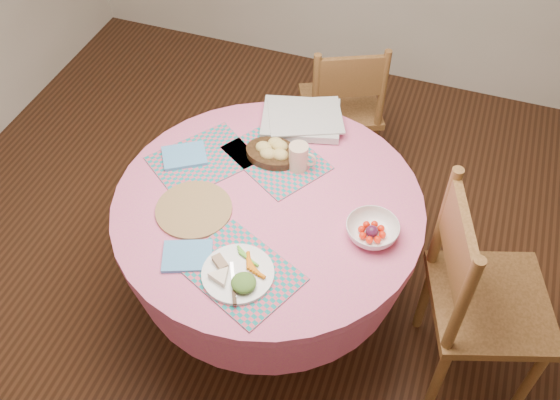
{
  "coord_description": "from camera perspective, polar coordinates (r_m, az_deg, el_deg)",
  "views": [
    {
      "loc": [
        0.59,
        -1.53,
        2.59
      ],
      "look_at": [
        0.05,
        0.0,
        0.78
      ],
      "focal_mm": 40.0,
      "sensor_mm": 36.0,
      "label": 1
    }
  ],
  "objects": [
    {
      "name": "fruit_bowl",
      "position": [
        2.35,
        8.42,
        -2.8
      ],
      "size": [
        0.21,
        0.21,
        0.06
      ],
      "rotation": [
        0.0,
        0.0,
        -0.08
      ],
      "color": "white",
      "rests_on": "dining_table"
    },
    {
      "name": "napkin_near",
      "position": [
        2.31,
        -8.46,
        -5.09
      ],
      "size": [
        0.22,
        0.2,
        0.01
      ],
      "primitive_type": "cube",
      "rotation": [
        0.0,
        0.0,
        0.37
      ],
      "color": "#5195D1",
      "rests_on": "dining_table"
    },
    {
      "name": "wicker_trivet",
      "position": [
        2.45,
        -7.88,
        -0.86
      ],
      "size": [
        0.3,
        0.3,
        0.01
      ],
      "primitive_type": "cylinder",
      "color": "olive",
      "rests_on": "dining_table"
    },
    {
      "name": "latte_mug",
      "position": [
        2.55,
        1.76,
        3.94
      ],
      "size": [
        0.12,
        0.08,
        0.12
      ],
      "color": "beige",
      "rests_on": "placemat_back"
    },
    {
      "name": "dinner_plate",
      "position": [
        2.22,
        -3.76,
        -6.77
      ],
      "size": [
        0.26,
        0.26,
        0.05
      ],
      "rotation": [
        0.0,
        0.0,
        -0.67
      ],
      "color": "white",
      "rests_on": "placemat_front"
    },
    {
      "name": "placemat_left",
      "position": [
        2.64,
        -7.11,
        3.67
      ],
      "size": [
        0.48,
        0.5,
        0.01
      ],
      "primitive_type": "cube",
      "rotation": [
        0.0,
        0.0,
        0.94
      ],
      "color": "#177F81",
      "rests_on": "dining_table"
    },
    {
      "name": "placemat_front",
      "position": [
        2.25,
        -3.63,
        -6.59
      ],
      "size": [
        0.49,
        0.44,
        0.01
      ],
      "primitive_type": "cube",
      "rotation": [
        0.0,
        0.0,
        -0.43
      ],
      "color": "#177F81",
      "rests_on": "dining_table"
    },
    {
      "name": "dining_table",
      "position": [
        2.61,
        -1.04,
        -3.02
      ],
      "size": [
        1.24,
        1.24,
        0.75
      ],
      "color": "#DB6683",
      "rests_on": "ground"
    },
    {
      "name": "placemat_back",
      "position": [
        2.63,
        -0.34,
        3.88
      ],
      "size": [
        0.5,
        0.47,
        0.01
      ],
      "primitive_type": "cube",
      "rotation": [
        0.0,
        0.0,
        -0.56
      ],
      "color": "#177F81",
      "rests_on": "dining_table"
    },
    {
      "name": "chair_back",
      "position": [
        3.36,
        5.72,
        8.54
      ],
      "size": [
        0.54,
        0.53,
        0.88
      ],
      "rotation": [
        0.0,
        0.0,
        3.57
      ],
      "color": "brown",
      "rests_on": "ground"
    },
    {
      "name": "bread_bowl",
      "position": [
        2.61,
        -0.64,
        4.48
      ],
      "size": [
        0.23,
        0.23,
        0.08
      ],
      "color": "black",
      "rests_on": "placemat_back"
    },
    {
      "name": "ground",
      "position": [
        3.06,
        -0.89,
        -9.57
      ],
      "size": [
        4.0,
        4.0,
        0.0
      ],
      "primitive_type": "plane",
      "color": "#331C0F",
      "rests_on": "ground"
    },
    {
      "name": "chair_right",
      "position": [
        2.56,
        17.65,
        -8.35
      ],
      "size": [
        0.58,
        0.6,
        1.03
      ],
      "rotation": [
        0.0,
        0.0,
        1.89
      ],
      "color": "brown",
      "rests_on": "ground"
    },
    {
      "name": "napkin_far",
      "position": [
        2.66,
        -8.74,
        4.03
      ],
      "size": [
        0.23,
        0.21,
        0.01
      ],
      "primitive_type": "cube",
      "rotation": [
        0.0,
        0.0,
        0.56
      ],
      "color": "#5195D1",
      "rests_on": "placemat_left"
    },
    {
      "name": "newspaper_stack",
      "position": [
        2.78,
        2.0,
        7.45
      ],
      "size": [
        0.42,
        0.36,
        0.04
      ],
      "rotation": [
        0.0,
        0.0,
        0.25
      ],
      "color": "silver",
      "rests_on": "dining_table"
    }
  ]
}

